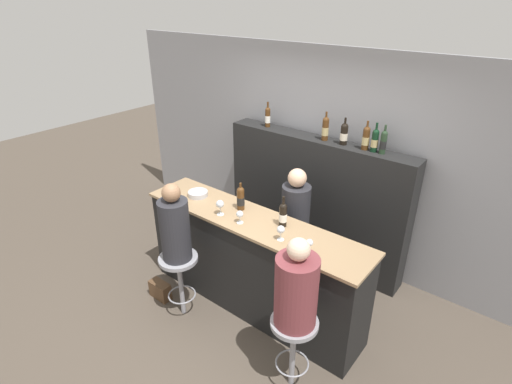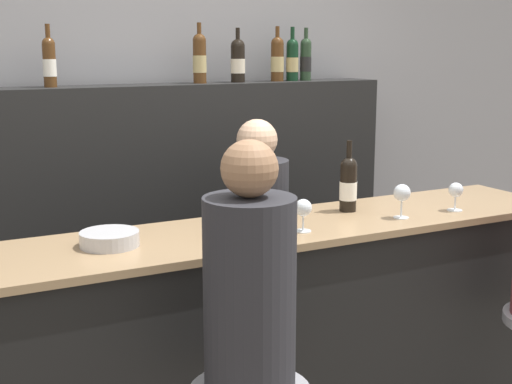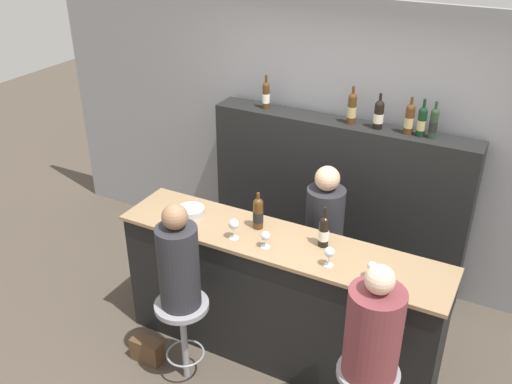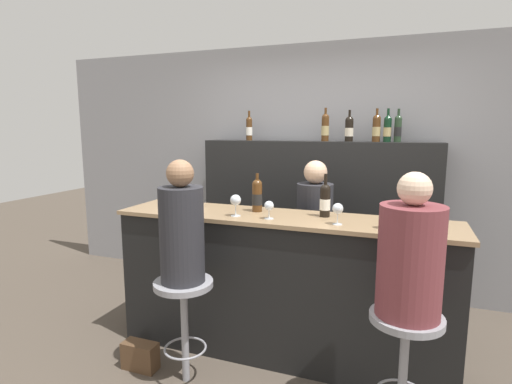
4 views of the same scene
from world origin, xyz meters
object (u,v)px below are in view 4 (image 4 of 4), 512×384
wine_bottle_backbar_0 (249,128)px  guest_seated_left (182,229)px  handbag (140,356)px  bar_stool_left (184,303)px  guest_seated_right (410,256)px  wine_glass_1 (269,206)px  metal_bowl (189,205)px  bar_stool_right (405,341)px  wine_glass_3 (384,215)px  wine_bottle_backbar_2 (349,129)px  bartender (314,249)px  wine_bottle_backbar_5 (398,128)px  wine_glass_2 (338,209)px  wine_bottle_backbar_4 (388,129)px  wine_bottle_backbar_1 (325,127)px  wine_bottle_counter_1 (325,200)px  wine_glass_0 (236,201)px  wine_bottle_backbar_3 (376,128)px  wine_bottle_counter_0 (257,195)px

wine_bottle_backbar_0 → guest_seated_left: bearing=-82.9°
wine_bottle_backbar_0 → handbag: wine_bottle_backbar_0 is taller
handbag → bar_stool_left: bearing=-0.0°
guest_seated_left → guest_seated_right: (1.40, 0.00, -0.02)m
wine_glass_1 → metal_bowl: wine_glass_1 is taller
metal_bowl → bar_stool_right: bearing=-19.2°
wine_glass_3 → bar_stool_right: bearing=-69.9°
wine_bottle_backbar_2 → wine_bottle_backbar_0: bearing=-180.0°
wine_glass_1 → bar_stool_right: (0.94, -0.44, -0.61)m
wine_glass_1 → bartender: bartender is taller
wine_bottle_backbar_0 → wine_bottle_backbar_5: wine_bottle_backbar_0 is taller
bar_stool_right → wine_bottle_backbar_2: bearing=108.1°
bartender → wine_glass_2: bearing=-66.9°
wine_bottle_backbar_4 → guest_seated_right: bearing=-82.7°
wine_bottle_backbar_4 → bar_stool_left: (-1.17, -1.77, -1.16)m
wine_bottle_backbar_1 → metal_bowl: size_ratio=1.50×
metal_bowl → wine_bottle_counter_1: bearing=3.4°
wine_glass_3 → bar_stool_left: size_ratio=0.17×
wine_bottle_backbar_1 → metal_bowl: (-0.87, -1.19, -0.62)m
wine_bottle_backbar_5 → wine_glass_0: bearing=-128.7°
wine_bottle_backbar_0 → wine_bottle_backbar_3: size_ratio=0.99×
wine_bottle_backbar_1 → handbag: (-0.97, -1.77, -1.64)m
bartender → wine_bottle_backbar_1: bearing=93.9°
bar_stool_left → guest_seated_left: guest_seated_left is taller
wine_bottle_backbar_3 → guest_seated_right: wine_bottle_backbar_3 is taller
wine_bottle_backbar_5 → wine_bottle_backbar_3: bearing=-180.0°
wine_bottle_backbar_1 → wine_bottle_backbar_2: (0.23, 0.00, -0.01)m
wine_bottle_backbar_4 → bartender: 1.33m
wine_bottle_backbar_0 → wine_glass_2: 1.85m
wine_bottle_backbar_2 → wine_glass_2: bearing=-84.8°
wine_bottle_backbar_5 → bar_stool_right: 2.12m
bartender → bar_stool_left: bearing=-118.4°
wine_bottle_backbar_2 → metal_bowl: size_ratio=1.39×
wine_bottle_counter_0 → wine_glass_2: wine_bottle_counter_0 is taller
wine_bottle_counter_1 → wine_bottle_backbar_3: (0.26, 1.12, 0.52)m
wine_glass_3 → guest_seated_right: guest_seated_right is taller
metal_bowl → bartender: bearing=32.7°
bar_stool_right → bartender: bearing=123.5°
wine_glass_2 → metal_bowl: wine_glass_2 is taller
wine_bottle_backbar_3 → bartender: bearing=-126.4°
wine_bottle_backbar_3 → wine_glass_3: (0.17, -1.33, -0.55)m
wine_glass_2 → guest_seated_left: (-0.94, -0.44, -0.12)m
wine_bottle_backbar_3 → wine_bottle_backbar_4: bearing=0.0°
wine_bottle_backbar_0 → wine_glass_1: size_ratio=2.37×
wine_bottle_backbar_2 → guest_seated_right: bearing=-71.9°
wine_bottle_backbar_1 → wine_bottle_backbar_3: (0.49, 0.00, -0.01)m
handbag → metal_bowl: bearing=80.3°
wine_bottle_backbar_1 → wine_glass_0: bearing=-106.4°
metal_bowl → wine_bottle_backbar_0: bearing=87.2°
wine_bottle_backbar_5 → wine_glass_1: 1.66m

